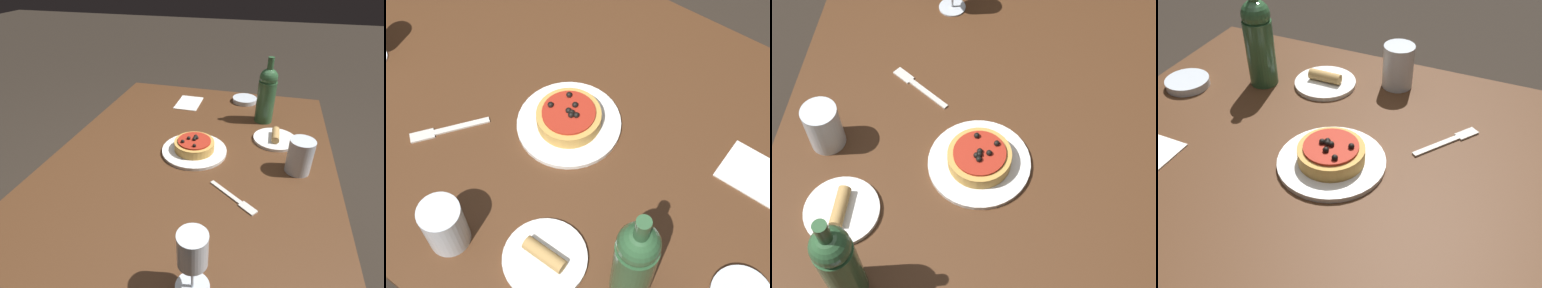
% 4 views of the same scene
% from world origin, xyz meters
% --- Properties ---
extents(ground_plane, '(14.00, 14.00, 0.00)m').
position_xyz_m(ground_plane, '(0.00, 0.00, 0.00)').
color(ground_plane, '#2D261E').
extents(dining_table, '(1.31, 1.02, 0.70)m').
position_xyz_m(dining_table, '(0.00, 0.00, 0.62)').
color(dining_table, '#4C2D19').
rests_on(dining_table, ground_plane).
extents(dinner_plate, '(0.25, 0.25, 0.01)m').
position_xyz_m(dinner_plate, '(0.03, 0.00, 0.71)').
color(dinner_plate, white).
rests_on(dinner_plate, dining_table).
extents(pizza, '(0.15, 0.15, 0.05)m').
position_xyz_m(pizza, '(0.03, 0.00, 0.73)').
color(pizza, gold).
rests_on(pizza, dinner_plate).
extents(wine_bottle, '(0.08, 0.08, 0.29)m').
position_xyz_m(wine_bottle, '(0.35, -0.24, 0.83)').
color(wine_bottle, '#2D5633').
rests_on(wine_bottle, dining_table).
extents(water_cup, '(0.08, 0.08, 0.12)m').
position_xyz_m(water_cup, '(-0.00, -0.37, 0.76)').
color(water_cup, silver).
rests_on(water_cup, dining_table).
extents(fork, '(0.13, 0.16, 0.00)m').
position_xyz_m(fork, '(-0.20, -0.19, 0.70)').
color(fork, beige).
rests_on(fork, dining_table).
extents(side_plate, '(0.17, 0.17, 0.04)m').
position_xyz_m(side_plate, '(0.19, -0.30, 0.71)').
color(side_plate, white).
rests_on(side_plate, dining_table).
extents(paper_napkin, '(0.17, 0.12, 0.00)m').
position_xyz_m(paper_napkin, '(0.45, 0.13, 0.70)').
color(paper_napkin, silver).
rests_on(paper_napkin, dining_table).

